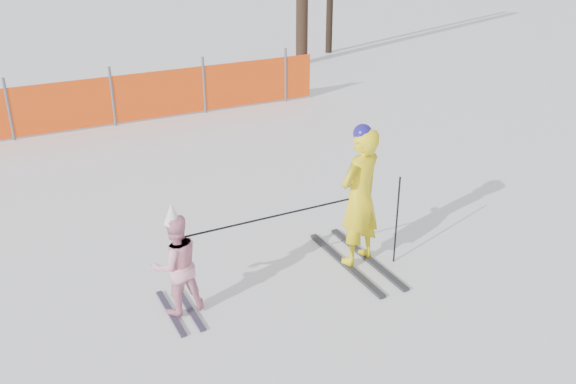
% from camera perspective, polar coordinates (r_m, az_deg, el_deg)
% --- Properties ---
extents(ground, '(120.00, 120.00, 0.00)m').
position_cam_1_polar(ground, '(8.08, 1.61, -7.79)').
color(ground, white).
rests_on(ground, ground).
extents(adult, '(0.77, 1.73, 1.90)m').
position_cam_1_polar(adult, '(8.05, 6.38, -0.43)').
color(adult, black).
rests_on(adult, ground).
extents(child, '(0.61, 0.96, 1.39)m').
position_cam_1_polar(child, '(7.27, -9.92, -6.32)').
color(child, black).
rests_on(child, ground).
extents(ski_poles, '(2.75, 0.22, 1.20)m').
position_cam_1_polar(ski_poles, '(7.75, 2.85, -2.32)').
color(ski_poles, black).
rests_on(ski_poles, ground).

